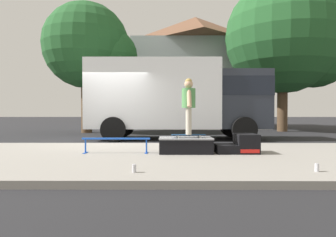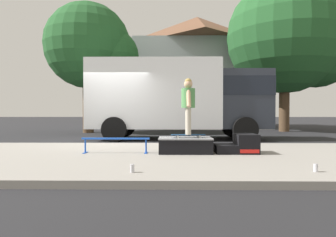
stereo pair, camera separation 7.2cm
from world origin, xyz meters
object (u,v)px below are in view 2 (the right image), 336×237
at_px(box_truck, 179,96).
at_px(street_tree_neighbour, 93,49).
at_px(soda_can_b, 132,168).
at_px(skater_kid, 188,101).
at_px(grind_rail, 116,141).
at_px(street_tree_main, 291,39).
at_px(soda_can, 316,168).
at_px(kicker_ramp, 240,145).
at_px(skate_box, 185,145).
at_px(skateboard, 188,135).

relative_size(box_truck, street_tree_neighbour, 1.01).
height_order(soda_can_b, street_tree_neighbour, street_tree_neighbour).
relative_size(skater_kid, street_tree_neighbour, 0.19).
xyz_separation_m(grind_rail, skater_kid, (1.66, 0.06, 0.91)).
distance_m(street_tree_main, street_tree_neighbour, 10.94).
xyz_separation_m(grind_rail, soda_can, (3.52, -2.10, -0.20)).
height_order(kicker_ramp, street_tree_neighbour, street_tree_neighbour).
distance_m(skate_box, soda_can, 2.90).
height_order(skate_box, skateboard, skateboard).
distance_m(skate_box, grind_rail, 1.60).
height_order(soda_can, street_tree_neighbour, street_tree_neighbour).
distance_m(grind_rail, skateboard, 1.67).
bearing_deg(skate_box, street_tree_neighbour, 117.39).
height_order(kicker_ramp, skateboard, kicker_ramp).
xyz_separation_m(skateboard, skater_kid, (0.00, -0.00, 0.77)).
height_order(soda_can_b, box_truck, box_truck).
height_order(skate_box, street_tree_neighbour, street_tree_neighbour).
bearing_deg(box_truck, street_tree_main, 37.45).
bearing_deg(grind_rail, kicker_ramp, 1.15).
bearing_deg(skate_box, soda_can, -48.14).
xyz_separation_m(kicker_ramp, skater_kid, (-1.18, 0.00, 1.00)).
height_order(skate_box, soda_can, skate_box).
distance_m(kicker_ramp, skateboard, 1.20).
bearing_deg(street_tree_neighbour, box_truck, -39.98).
bearing_deg(grind_rail, soda_can_b, -72.63).
xyz_separation_m(kicker_ramp, street_tree_main, (5.13, 9.80, 4.86)).
relative_size(skate_box, street_tree_neighbour, 0.18).
xyz_separation_m(skate_box, street_tree_main, (6.38, 9.80, 4.85)).
height_order(grind_rail, skater_kid, skater_kid).
bearing_deg(soda_can_b, box_truck, 82.85).
relative_size(grind_rail, street_tree_neighbour, 0.23).
bearing_deg(street_tree_neighbour, skate_box, -62.61).
relative_size(soda_can, street_tree_main, 0.01).
bearing_deg(box_truck, street_tree_neighbour, 140.02).
relative_size(grind_rail, street_tree_main, 0.18).
distance_m(skate_box, street_tree_neighbour, 10.58).
distance_m(kicker_ramp, soda_can, 2.26).
relative_size(soda_can, soda_can_b, 1.00).
bearing_deg(kicker_ramp, box_truck, 104.46).
relative_size(kicker_ramp, skater_kid, 0.73).
xyz_separation_m(skate_box, skater_kid, (0.07, 0.00, 0.99)).
height_order(kicker_ramp, soda_can_b, kicker_ramp).
height_order(skateboard, soda_can, skateboard).
bearing_deg(skateboard, kicker_ramp, -0.19).
bearing_deg(street_tree_main, kicker_ramp, -117.62).
relative_size(kicker_ramp, soda_can, 7.52).
bearing_deg(soda_can, street_tree_main, 69.60).
relative_size(skater_kid, soda_can_b, 10.24).
bearing_deg(kicker_ramp, soda_can_b, -134.01).
bearing_deg(kicker_ramp, street_tree_neighbour, 123.52).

